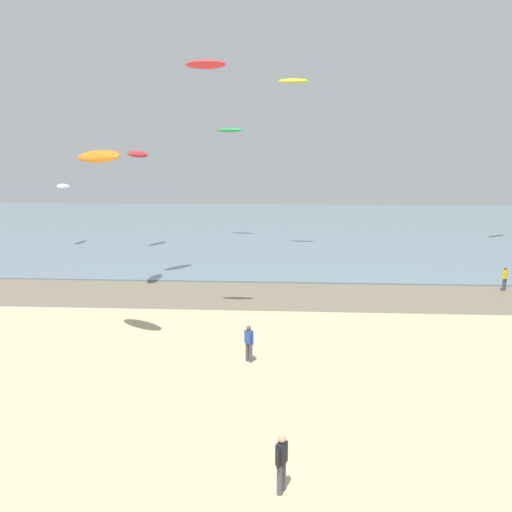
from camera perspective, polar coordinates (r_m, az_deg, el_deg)
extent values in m
cube|color=#7A6D59|center=(35.32, 0.68, -4.36)|extent=(120.00, 7.38, 0.01)
cube|color=slate|center=(73.37, 2.22, 3.40)|extent=(160.00, 70.00, 0.10)
cylinder|color=#4C4C56|center=(40.60, 25.72, -2.82)|extent=(0.16, 0.16, 0.88)
cylinder|color=#4C4C56|center=(40.41, 25.57, -2.87)|extent=(0.16, 0.16, 0.88)
cube|color=yellow|center=(40.36, 25.72, -1.82)|extent=(0.42, 0.40, 0.60)
sphere|color=brown|center=(40.28, 25.77, -1.24)|extent=(0.22, 0.22, 0.22)
cylinder|color=yellow|center=(40.58, 25.88, -1.84)|extent=(0.09, 0.09, 0.52)
cylinder|color=yellow|center=(40.16, 25.55, -1.94)|extent=(0.09, 0.09, 0.52)
cylinder|color=#4C4C56|center=(23.90, -0.59, -10.61)|extent=(0.16, 0.16, 0.88)
cylinder|color=#4C4C56|center=(24.05, -0.96, -10.48)|extent=(0.16, 0.16, 0.88)
cube|color=#2D4CA5|center=(23.72, -0.78, -8.87)|extent=(0.41, 0.40, 0.60)
sphere|color=brown|center=(23.58, -0.78, -7.91)|extent=(0.22, 0.22, 0.22)
cylinder|color=#2D4CA5|center=(23.57, -0.37, -9.13)|extent=(0.09, 0.09, 0.52)
cylinder|color=#2D4CA5|center=(23.90, -1.18, -8.85)|extent=(0.09, 0.09, 0.52)
cylinder|color=#4C4C56|center=(15.59, 2.99, -22.97)|extent=(0.16, 0.16, 0.88)
cylinder|color=#4C4C56|center=(15.43, 2.63, -23.38)|extent=(0.16, 0.16, 0.88)
cube|color=black|center=(15.11, 2.83, -20.83)|extent=(0.34, 0.42, 0.60)
sphere|color=tan|center=(14.90, 2.85, -19.45)|extent=(0.22, 0.22, 0.22)
cylinder|color=black|center=(15.33, 3.22, -20.57)|extent=(0.09, 0.09, 0.52)
cylinder|color=black|center=(14.95, 2.43, -21.43)|extent=(0.09, 0.09, 0.52)
ellipsoid|color=green|center=(60.05, -2.89, 13.68)|extent=(3.26, 2.04, 0.67)
ellipsoid|color=yellow|center=(52.31, 4.08, 18.67)|extent=(2.88, 1.18, 0.71)
ellipsoid|color=orange|center=(25.45, -16.96, 10.44)|extent=(3.13, 2.66, 0.84)
ellipsoid|color=red|center=(53.73, -12.87, 10.87)|extent=(2.14, 3.62, 0.97)
ellipsoid|color=white|center=(58.13, -20.40, 7.17)|extent=(1.14, 2.96, 0.85)
ellipsoid|color=red|center=(28.85, -5.56, 20.23)|extent=(2.13, 0.81, 0.58)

